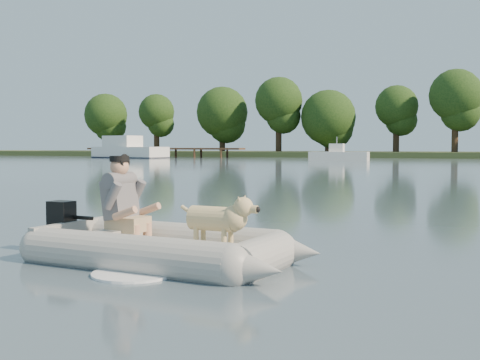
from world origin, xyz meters
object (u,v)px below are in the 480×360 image
at_px(dock, 164,153).
at_px(man, 121,197).
at_px(dog, 213,223).
at_px(cabin_cruiser, 130,147).
at_px(motorboat, 339,149).
at_px(dinghy, 165,215).

relative_size(dock, man, 18.39).
bearing_deg(dog, man, -180.00).
height_order(dog, cabin_cruiser, cabin_cruiser).
bearing_deg(dock, cabin_cruiser, -118.49).
distance_m(man, cabin_cruiser, 56.19).
relative_size(man, motorboat, 0.19).
bearing_deg(dog, dinghy, -175.43).
relative_size(dock, cabin_cruiser, 2.04).
bearing_deg(motorboat, cabin_cruiser, 168.29).
bearing_deg(dog, dock, 124.79).
relative_size(dock, motorboat, 3.57).
relative_size(dinghy, motorboat, 0.84).
bearing_deg(cabin_cruiser, man, -44.37).
distance_m(dog, cabin_cruiser, 56.95).
height_order(dock, dog, dock).
distance_m(dock, dinghy, 58.95).
relative_size(dinghy, man, 4.35).
xyz_separation_m(dinghy, man, (-0.62, 0.13, 0.17)).
bearing_deg(motorboat, dinghy, -82.75).
height_order(dinghy, cabin_cruiser, cabin_cruiser).
xyz_separation_m(man, cabin_cruiser, (-27.83, 48.82, 0.45)).
distance_m(man, motorboat, 44.61).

